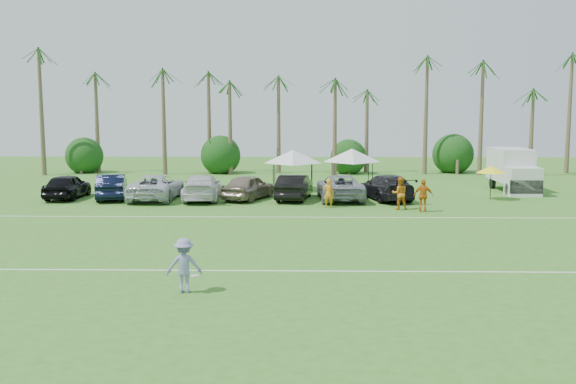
{
  "coord_description": "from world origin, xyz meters",
  "views": [
    {
      "loc": [
        1.59,
        -21.22,
        5.95
      ],
      "look_at": [
        0.89,
        12.57,
        1.6
      ],
      "focal_mm": 40.0,
      "sensor_mm": 36.0,
      "label": 1
    }
  ],
  "objects": [
    {
      "name": "bush_tree_2",
      "position": [
        6.0,
        39.0,
        1.8
      ],
      "size": [
        4.0,
        4.0,
        4.0
      ],
      "color": "brown",
      "rests_on": "ground"
    },
    {
      "name": "canopy_tent_left",
      "position": [
        0.97,
        26.14,
        3.0
      ],
      "size": [
        4.32,
        4.32,
        3.5
      ],
      "color": "black",
      "rests_on": "ground"
    },
    {
      "name": "parked_car_1",
      "position": [
        -11.1,
        21.1,
        0.84
      ],
      "size": [
        2.86,
        5.37,
        1.68
      ],
      "primitive_type": "imported",
      "rotation": [
        0.0,
        0.0,
        3.36
      ],
      "color": "black",
      "rests_on": "ground"
    },
    {
      "name": "palm_tree_7",
      "position": [
        8.0,
        38.0,
        10.06
      ],
      "size": [
        2.4,
        2.4,
        11.9
      ],
      "color": "brown",
      "rests_on": "ground"
    },
    {
      "name": "sideline_player_a",
      "position": [
        3.26,
        17.6,
        0.87
      ],
      "size": [
        0.66,
        0.45,
        1.75
      ],
      "primitive_type": "imported",
      "rotation": [
        0.0,
        0.0,
        3.1
      ],
      "color": "orange",
      "rests_on": "ground"
    },
    {
      "name": "palm_tree_5",
      "position": [
        0.0,
        38.0,
        8.35
      ],
      "size": [
        2.4,
        2.4,
        9.9
      ],
      "color": "brown",
      "rests_on": "ground"
    },
    {
      "name": "palm_tree_3",
      "position": [
        -8.0,
        38.0,
        10.06
      ],
      "size": [
        2.4,
        2.4,
        11.9
      ],
      "color": "brown",
      "rests_on": "ground"
    },
    {
      "name": "parked_car_5",
      "position": [
        1.13,
        21.04,
        0.84
      ],
      "size": [
        2.58,
        5.32,
        1.68
      ],
      "primitive_type": "imported",
      "rotation": [
        0.0,
        0.0,
        2.98
      ],
      "color": "black",
      "rests_on": "ground"
    },
    {
      "name": "parked_car_3",
      "position": [
        -4.98,
        20.76,
        0.84
      ],
      "size": [
        2.7,
        5.92,
        1.68
      ],
      "primitive_type": "imported",
      "rotation": [
        0.0,
        0.0,
        3.2
      ],
      "color": "silver",
      "rests_on": "ground"
    },
    {
      "name": "sideline_player_b",
      "position": [
        7.49,
        16.95,
        0.97
      ],
      "size": [
        0.97,
        0.77,
        1.94
      ],
      "primitive_type": "imported",
      "rotation": [
        0.0,
        0.0,
        3.18
      ],
      "color": "orange",
      "rests_on": "ground"
    },
    {
      "name": "canopy_tent_right",
      "position": [
        5.41,
        27.16,
        3.03
      ],
      "size": [
        4.36,
        4.36,
        3.54
      ],
      "color": "black",
      "rests_on": "ground"
    },
    {
      "name": "field_lines",
      "position": [
        0.0,
        8.0,
        0.01
      ],
      "size": [
        80.0,
        12.1,
        0.01
      ],
      "color": "white",
      "rests_on": "ground"
    },
    {
      "name": "bush_tree_0",
      "position": [
        -19.0,
        39.0,
        1.8
      ],
      "size": [
        4.0,
        4.0,
        4.0
      ],
      "color": "brown",
      "rests_on": "ground"
    },
    {
      "name": "palm_tree_10",
      "position": [
        23.0,
        38.0,
        9.21
      ],
      "size": [
        2.4,
        2.4,
        10.9
      ],
      "color": "brown",
      "rests_on": "ground"
    },
    {
      "name": "box_truck",
      "position": [
        17.04,
        25.56,
        1.66
      ],
      "size": [
        2.41,
        6.06,
        3.11
      ],
      "rotation": [
        0.0,
        0.0,
        -0.01
      ],
      "color": "silver",
      "rests_on": "ground"
    },
    {
      "name": "palm_tree_4",
      "position": [
        -4.0,
        38.0,
        7.48
      ],
      "size": [
        2.4,
        2.4,
        8.9
      ],
      "color": "brown",
      "rests_on": "ground"
    },
    {
      "name": "bush_tree_1",
      "position": [
        -6.0,
        39.0,
        1.8
      ],
      "size": [
        4.0,
        4.0,
        4.0
      ],
      "color": "brown",
      "rests_on": "ground"
    },
    {
      "name": "parked_car_2",
      "position": [
        -8.04,
        20.8,
        0.84
      ],
      "size": [
        2.93,
        6.11,
        1.68
      ],
      "primitive_type": "imported",
      "rotation": [
        0.0,
        0.0,
        3.12
      ],
      "color": "silver",
      "rests_on": "ground"
    },
    {
      "name": "parked_car_6",
      "position": [
        4.19,
        21.0,
        0.84
      ],
      "size": [
        3.07,
        6.17,
        1.68
      ],
      "primitive_type": "imported",
      "rotation": [
        0.0,
        0.0,
        3.19
      ],
      "color": "gray",
      "rests_on": "ground"
    },
    {
      "name": "frisbee_player",
      "position": [
        -2.23,
        -0.85,
        0.9
      ],
      "size": [
        1.23,
        0.78,
        1.8
      ],
      "rotation": [
        0.0,
        0.0,
        3.24
      ],
      "color": "#7F7FB4",
      "rests_on": "ground"
    },
    {
      "name": "market_umbrella",
      "position": [
        14.16,
        21.28,
        2.01
      ],
      "size": [
        2.02,
        2.02,
        2.25
      ],
      "color": "black",
      "rests_on": "ground"
    },
    {
      "name": "parked_car_0",
      "position": [
        -14.15,
        21.22,
        0.84
      ],
      "size": [
        2.02,
        4.95,
        1.68
      ],
      "primitive_type": "imported",
      "rotation": [
        0.0,
        0.0,
        3.13
      ],
      "color": "black",
      "rests_on": "ground"
    },
    {
      "name": "parked_car_7",
      "position": [
        7.24,
        21.18,
        0.84
      ],
      "size": [
        3.57,
        6.17,
        1.68
      ],
      "primitive_type": "imported",
      "rotation": [
        0.0,
        0.0,
        3.36
      ],
      "color": "black",
      "rests_on": "ground"
    },
    {
      "name": "ground",
      "position": [
        0.0,
        0.0,
        0.0
      ],
      "size": [
        120.0,
        120.0,
        0.0
      ],
      "primitive_type": "plane",
      "color": "#377021",
      "rests_on": "ground"
    },
    {
      "name": "palm_tree_1",
      "position": [
        -17.0,
        38.0,
        8.35
      ],
      "size": [
        2.4,
        2.4,
        9.9
      ],
      "color": "brown",
      "rests_on": "ground"
    },
    {
      "name": "palm_tree_0",
      "position": [
        -22.0,
        38.0,
        7.48
      ],
      "size": [
        2.4,
        2.4,
        8.9
      ],
      "color": "brown",
      "rests_on": "ground"
    },
    {
      "name": "palm_tree_9",
      "position": [
        18.0,
        38.0,
        8.35
      ],
      "size": [
        2.4,
        2.4,
        9.9
      ],
      "color": "brown",
      "rests_on": "ground"
    },
    {
      "name": "sideline_player_c",
      "position": [
        8.74,
        16.07,
        0.96
      ],
      "size": [
        1.19,
        0.67,
        1.92
      ],
      "primitive_type": "imported",
      "rotation": [
        0.0,
        0.0,
        2.96
      ],
      "color": "orange",
      "rests_on": "ground"
    },
    {
      "name": "parked_car_4",
      "position": [
        -1.93,
        21.07,
        0.84
      ],
      "size": [
        3.67,
        5.32,
        1.68
      ],
      "primitive_type": "imported",
      "rotation": [
        0.0,
        0.0,
        2.76
      ],
      "color": "gray",
      "rests_on": "ground"
    },
    {
      "name": "palm_tree_2",
      "position": [
        -12.0,
        38.0,
        9.21
      ],
      "size": [
        2.4,
        2.4,
        10.9
      ],
      "color": "brown",
      "rests_on": "ground"
    },
    {
      "name": "palm_tree_6",
      "position": [
        4.0,
        38.0,
        9.21
      ],
      "size": [
        2.4,
        2.4,
        10.9
      ],
      "color": "brown",
      "rests_on": "ground"
    },
    {
      "name": "bush_tree_3",
      "position": [
        16.0,
        39.0,
        1.8
      ],
      "size": [
        4.0,
        4.0,
        4.0
      ],
      "color": "brown",
      "rests_on": "ground"
    },
    {
      "name": "palm_tree_8",
      "position": [
        13.0,
        38.0,
        7.48
      ],
      "size": [
        2.4,
        2.4,
        8.9
      ],
      "color": "brown",
      "rests_on": "ground"
    }
  ]
}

